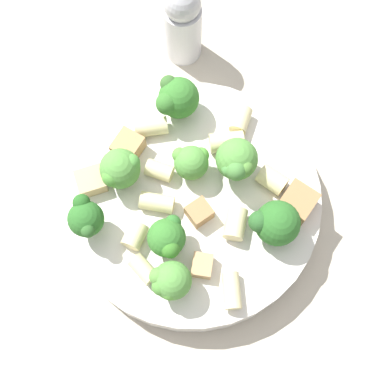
{
  "coord_description": "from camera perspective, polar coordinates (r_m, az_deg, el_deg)",
  "views": [
    {
      "loc": [
        -0.12,
        0.09,
        0.47
      ],
      "look_at": [
        0.0,
        0.0,
        0.04
      ],
      "focal_mm": 50.0,
      "sensor_mm": 36.0,
      "label": 1
    }
  ],
  "objects": [
    {
      "name": "rigatoni_9",
      "position": [
        0.47,
        -3.49,
        2.31
      ],
      "size": [
        0.03,
        0.03,
        0.02
      ],
      "primitive_type": "cylinder",
      "rotation": [
        1.57,
        0.0,
        2.13
      ],
      "color": "beige",
      "rests_on": "pasta_bowl"
    },
    {
      "name": "broccoli_floret_2",
      "position": [
        0.45,
        -7.63,
        2.44
      ],
      "size": [
        0.03,
        0.04,
        0.04
      ],
      "color": "#9EC175",
      "rests_on": "pasta_bowl"
    },
    {
      "name": "broccoli_floret_1",
      "position": [
        0.43,
        -2.65,
        -4.92
      ],
      "size": [
        0.03,
        0.03,
        0.04
      ],
      "color": "#9EC175",
      "rests_on": "pasta_bowl"
    },
    {
      "name": "ground_plane",
      "position": [
        0.5,
        -0.0,
        -1.58
      ],
      "size": [
        2.0,
        2.0,
        0.0
      ],
      "primitive_type": "plane",
      "color": "#BCB29E"
    },
    {
      "name": "chicken_chunk_0",
      "position": [
        0.44,
        1.09,
        -7.85
      ],
      "size": [
        0.03,
        0.03,
        0.01
      ],
      "primitive_type": "cube",
      "rotation": [
        0.0,
        0.0,
        2.32
      ],
      "color": "tan",
      "rests_on": "pasta_bowl"
    },
    {
      "name": "rigatoni_6",
      "position": [
        0.44,
        4.25,
        -10.46
      ],
      "size": [
        0.03,
        0.03,
        0.01
      ],
      "primitive_type": "cylinder",
      "rotation": [
        1.57,
        0.0,
        0.97
      ],
      "color": "beige",
      "rests_on": "pasta_bowl"
    },
    {
      "name": "rigatoni_7",
      "position": [
        0.46,
        -3.75,
        -1.12
      ],
      "size": [
        0.03,
        0.03,
        0.02
      ],
      "primitive_type": "cylinder",
      "rotation": [
        1.57,
        0.0,
        2.29
      ],
      "color": "beige",
      "rests_on": "pasta_bowl"
    },
    {
      "name": "broccoli_floret_5",
      "position": [
        0.46,
        -0.08,
        3.24
      ],
      "size": [
        0.03,
        0.03,
        0.03
      ],
      "color": "#9EC175",
      "rests_on": "pasta_bowl"
    },
    {
      "name": "chicken_chunk_3",
      "position": [
        0.48,
        -6.84,
        4.86
      ],
      "size": [
        0.03,
        0.03,
        0.02
      ],
      "primitive_type": "cube",
      "rotation": [
        0.0,
        0.0,
        1.94
      ],
      "color": "tan",
      "rests_on": "pasta_bowl"
    },
    {
      "name": "chicken_chunk_4",
      "position": [
        0.46,
        11.22,
        -1.1
      ],
      "size": [
        0.03,
        0.03,
        0.02
      ],
      "primitive_type": "cube",
      "rotation": [
        0.0,
        0.0,
        1.85
      ],
      "color": "#A87A4C",
      "rests_on": "pasta_bowl"
    },
    {
      "name": "broccoli_floret_0",
      "position": [
        0.48,
        -1.64,
        10.0
      ],
      "size": [
        0.04,
        0.04,
        0.04
      ],
      "color": "#9EC175",
      "rests_on": "pasta_bowl"
    },
    {
      "name": "rigatoni_5",
      "position": [
        0.45,
        -6.19,
        -4.53
      ],
      "size": [
        0.02,
        0.03,
        0.02
      ],
      "primitive_type": "cylinder",
      "rotation": [
        1.57,
        0.0,
        0.5
      ],
      "color": "beige",
      "rests_on": "pasta_bowl"
    },
    {
      "name": "pepper_shaker",
      "position": [
        0.53,
        -1.0,
        17.6
      ],
      "size": [
        0.04,
        0.04,
        0.09
      ],
      "color": "silver",
      "rests_on": "ground_plane"
    },
    {
      "name": "rigatoni_3",
      "position": [
        0.45,
        4.65,
        -3.39
      ],
      "size": [
        0.03,
        0.03,
        0.02
      ],
      "primitive_type": "cylinder",
      "rotation": [
        1.57,
        0.0,
        0.69
      ],
      "color": "beige",
      "rests_on": "pasta_bowl"
    },
    {
      "name": "broccoli_floret_4",
      "position": [
        0.42,
        -2.36,
        -9.51
      ],
      "size": [
        0.03,
        0.03,
        0.04
      ],
      "color": "#9EC175",
      "rests_on": "pasta_bowl"
    },
    {
      "name": "rigatoni_0",
      "position": [
        0.47,
        8.56,
        1.32
      ],
      "size": [
        0.03,
        0.02,
        0.02
      ],
      "primitive_type": "cylinder",
      "rotation": [
        1.57,
        0.0,
        1.84
      ],
      "color": "beige",
      "rests_on": "pasta_bowl"
    },
    {
      "name": "rigatoni_2",
      "position": [
        0.48,
        3.71,
        5.36
      ],
      "size": [
        0.03,
        0.03,
        0.02
      ],
      "primitive_type": "cylinder",
      "rotation": [
        1.57,
        0.0,
        2.59
      ],
      "color": "beige",
      "rests_on": "pasta_bowl"
    },
    {
      "name": "rigatoni_4",
      "position": [
        0.49,
        5.22,
        7.68
      ],
      "size": [
        0.03,
        0.03,
        0.02
      ],
      "primitive_type": "cylinder",
      "rotation": [
        1.57,
        0.0,
        0.58
      ],
      "color": "beige",
      "rests_on": "pasta_bowl"
    },
    {
      "name": "rigatoni_8",
      "position": [
        0.48,
        -4.39,
        6.94
      ],
      "size": [
        0.03,
        0.03,
        0.02
      ],
      "primitive_type": "cylinder",
      "rotation": [
        1.57,
        0.0,
        2.62
      ],
      "color": "beige",
      "rests_on": "pasta_bowl"
    },
    {
      "name": "broccoli_floret_6",
      "position": [
        0.45,
        4.79,
        3.32
      ],
      "size": [
        0.04,
        0.04,
        0.04
      ],
      "color": "#84AD60",
      "rests_on": "pasta_bowl"
    },
    {
      "name": "pasta_bowl",
      "position": [
        0.48,
        -0.0,
        -0.9
      ],
      "size": [
        0.23,
        0.23,
        0.03
      ],
      "color": "silver",
      "rests_on": "ground_plane"
    },
    {
      "name": "chicken_chunk_2",
      "position": [
        0.47,
        -10.75,
        1.15
      ],
      "size": [
        0.03,
        0.03,
        0.01
      ],
      "primitive_type": "cube",
      "rotation": [
        0.0,
        0.0,
        1.22
      ],
      "color": "tan",
      "rests_on": "pasta_bowl"
    },
    {
      "name": "rigatoni_1",
      "position": [
        0.44,
        -5.2,
        -8.2
      ],
      "size": [
        0.02,
        0.02,
        0.01
      ],
      "primitive_type": "cylinder",
      "rotation": [
        1.57,
        0.0,
        1.63
      ],
      "color": "beige",
      "rests_on": "pasta_bowl"
    },
    {
      "name": "broccoli_floret_7",
      "position": [
        0.44,
        -11.26,
        -2.76
      ],
      "size": [
        0.04,
        0.03,
        0.04
      ],
      "color": "#9EC175",
      "rests_on": "pasta_bowl"
    },
    {
      "name": "broccoli_floret_3",
      "position": [
        0.44,
        8.99,
        -3.29
      ],
      "size": [
        0.04,
        0.04,
        0.04
      ],
      "color": "#84AD60",
      "rests_on": "pasta_bowl"
    },
    {
      "name": "chicken_chunk_1",
      "position": [
        0.45,
        0.78,
        -2.19
      ],
      "size": [
        0.02,
        0.02,
        0.02
      ],
      "primitive_type": "cube",
      "rotation": [
        0.0,
        0.0,
        1.51
      ],
      "color": "#A87A4C",
      "rests_on": "pasta_bowl"
    }
  ]
}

